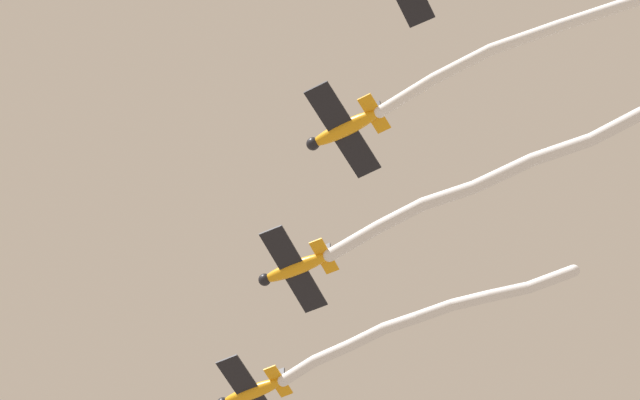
% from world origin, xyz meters
% --- Properties ---
extents(airplane_lead, '(5.54, 4.93, 1.52)m').
position_xyz_m(airplane_lead, '(-2.46, 0.01, 68.85)').
color(airplane_lead, orange).
extents(smoke_trail_lead, '(11.99, 14.92, 1.22)m').
position_xyz_m(smoke_trail_lead, '(-9.77, -8.49, 69.00)').
color(smoke_trail_lead, white).
extents(airplane_left_wing, '(5.59, 4.91, 1.52)m').
position_xyz_m(airplane_left_wing, '(-11.72, -0.61, 69.10)').
color(airplane_left_wing, orange).
extents(smoke_trail_left_wing, '(16.34, 20.01, 2.05)m').
position_xyz_m(smoke_trail_left_wing, '(-21.01, -11.80, 69.88)').
color(smoke_trail_left_wing, white).
extents(airplane_right_wing, '(5.39, 5.06, 1.52)m').
position_xyz_m(airplane_right_wing, '(-20.98, -1.25, 69.35)').
color(airplane_right_wing, orange).
extents(smoke_trail_right_wing, '(14.62, 19.58, 2.61)m').
position_xyz_m(smoke_trail_right_wing, '(-29.68, -12.12, 70.18)').
color(smoke_trail_right_wing, white).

